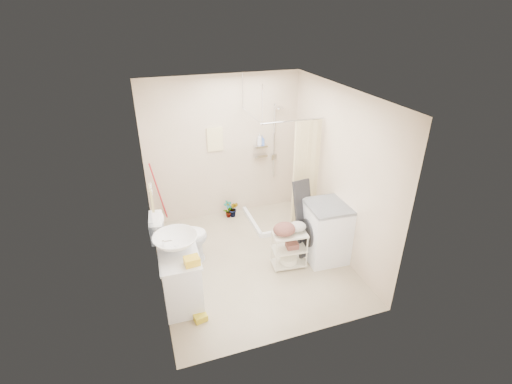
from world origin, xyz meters
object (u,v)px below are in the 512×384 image
(vanity, at_px, (180,276))
(toilet, at_px, (180,237))
(washing_machine, at_px, (327,231))
(laundry_rack, at_px, (289,246))

(vanity, distance_m, toilet, 0.87)
(toilet, xyz_separation_m, washing_machine, (2.18, -0.63, 0.04))
(toilet, relative_size, laundry_rack, 1.21)
(washing_machine, distance_m, laundry_rack, 0.65)
(toilet, bearing_deg, washing_machine, -100.62)
(vanity, relative_size, washing_machine, 0.96)
(vanity, xyz_separation_m, laundry_rack, (1.66, 0.20, -0.05))
(toilet, distance_m, washing_machine, 2.27)
(vanity, bearing_deg, laundry_rack, 8.68)
(vanity, height_order, toilet, toilet)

